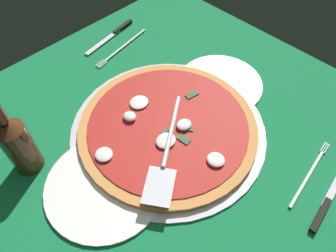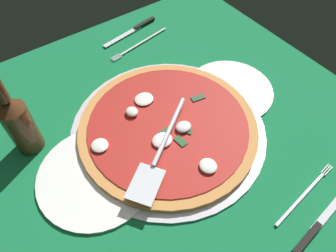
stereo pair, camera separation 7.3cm
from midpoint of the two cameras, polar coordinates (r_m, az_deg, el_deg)
ground_plane at (r=76.00cm, az=-2.15°, el=0.09°), size 91.33×91.33×0.80cm
checker_pattern at (r=75.64cm, az=-2.16°, el=0.30°), size 91.33×91.33×0.10cm
pizza_pan at (r=73.94cm, az=-2.81°, el=-0.85°), size 45.25×45.25×0.83cm
dinner_plate_left at (r=84.49cm, az=6.76°, el=7.54°), size 22.05×22.05×1.00cm
dinner_plate_right at (r=68.12cm, az=-14.32°, el=-10.59°), size 24.78×24.78×1.00cm
pizza at (r=72.91cm, az=-2.91°, el=-0.32°), size 41.38×41.38×2.99cm
pizza_server at (r=65.98cm, az=-3.40°, el=-4.83°), size 24.56×18.35×1.00cm
place_setting_near at (r=99.36cm, az=-11.20°, el=14.67°), size 22.19×16.88×1.40cm
place_setting_far at (r=71.55cm, az=22.98°, el=-10.34°), size 20.82×13.64×1.40cm
beer_bottle at (r=70.38cm, az=-28.31°, el=-2.90°), size 5.89×5.89×21.67cm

